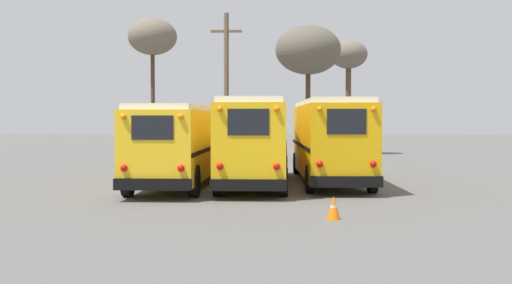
% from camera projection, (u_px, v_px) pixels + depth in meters
% --- Properties ---
extents(ground_plane, '(160.00, 160.00, 0.00)m').
position_uv_depth(ground_plane, '(256.00, 184.00, 25.39)').
color(ground_plane, '#5B5956').
extents(school_bus_0, '(2.63, 10.35, 3.06)m').
position_uv_depth(school_bus_0, '(180.00, 142.00, 24.74)').
color(school_bus_0, yellow).
rests_on(school_bus_0, ground).
extents(school_bus_1, '(2.61, 9.87, 3.29)m').
position_uv_depth(school_bus_1, '(256.00, 139.00, 24.70)').
color(school_bus_1, yellow).
rests_on(school_bus_1, ground).
extents(school_bus_2, '(2.67, 10.47, 3.30)m').
position_uv_depth(school_bus_2, '(329.00, 138.00, 25.91)').
color(school_bus_2, '#EAAA0F').
rests_on(school_bus_2, ground).
extents(utility_pole, '(1.80, 0.29, 8.61)m').
position_uv_depth(utility_pole, '(226.00, 86.00, 36.79)').
color(utility_pole, brown).
rests_on(utility_pole, ground).
extents(bare_tree_0, '(2.70, 2.70, 8.17)m').
position_uv_depth(bare_tree_0, '(348.00, 58.00, 45.65)').
color(bare_tree_0, brown).
rests_on(bare_tree_0, ground).
extents(bare_tree_1, '(3.96, 3.96, 8.21)m').
position_uv_depth(bare_tree_1, '(308.00, 51.00, 38.65)').
color(bare_tree_1, '#473323').
rests_on(bare_tree_1, ground).
extents(bare_tree_2, '(3.00, 3.00, 8.74)m').
position_uv_depth(bare_tree_2, '(153.00, 38.00, 39.34)').
color(bare_tree_2, '#473323').
rests_on(bare_tree_2, ground).
extents(traffic_cone, '(0.36, 0.36, 0.60)m').
position_uv_depth(traffic_cone, '(334.00, 208.00, 16.35)').
color(traffic_cone, orange).
rests_on(traffic_cone, ground).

